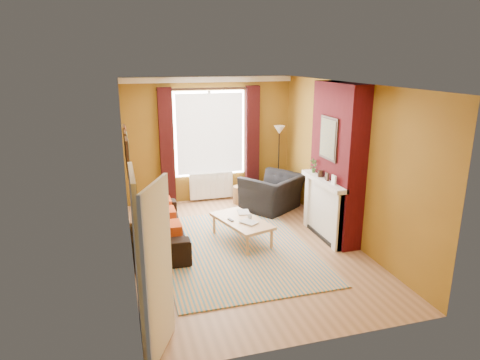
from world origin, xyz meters
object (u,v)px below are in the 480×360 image
Objects in this scene: sofa at (158,226)px; floor_lamp at (279,142)px; coffee_table at (242,222)px; armchair at (272,193)px; wicker_stool at (240,195)px.

floor_lamp is at bearing -57.25° from sofa.
coffee_table is (1.44, -0.35, 0.05)m from sofa.
coffee_table is 0.81× the size of floor_lamp.
floor_lamp reaches higher than coffee_table.
wicker_stool is (-0.56, 0.59, -0.18)m from armchair.
coffee_table is 2.10m from wicker_stool.
floor_lamp reaches higher than sofa.
coffee_table is at bearing -105.28° from wicker_stool.
wicker_stool is 0.24× the size of floor_lamp.
floor_lamp is (2.97, 1.82, 1.02)m from sofa.
wicker_stool is (2.00, 1.67, -0.13)m from sofa.
armchair is at bearing -46.65° from wicker_stool.
wicker_stool is at bearing -48.71° from sofa.
sofa is 1.61× the size of coffee_table.
floor_lamp is at bearing -154.63° from armchair.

